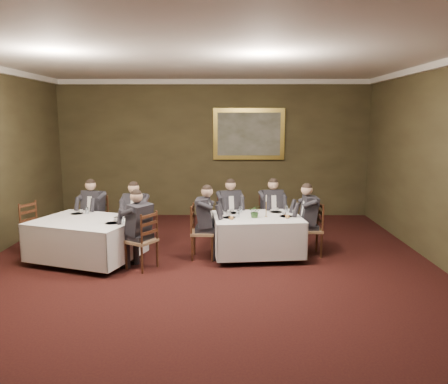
{
  "coord_description": "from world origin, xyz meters",
  "views": [
    {
      "loc": [
        0.35,
        -6.31,
        2.54
      ],
      "look_at": [
        0.29,
        1.87,
        1.15
      ],
      "focal_mm": 35.0,
      "sensor_mm": 36.0,
      "label": 1
    }
  ],
  "objects_px": {
    "diner_main_endright": "(310,228)",
    "diner_sec_endright": "(141,239)",
    "painting": "(249,134)",
    "chair_main_backright": "(271,230)",
    "table_main": "(257,233)",
    "diner_main_backleft": "(229,220)",
    "candlestick": "(266,208)",
    "diner_main_endleft": "(203,231)",
    "chair_sec_backleft": "(96,231)",
    "diner_sec_backright": "(136,224)",
    "chair_main_backleft": "(229,231)",
    "chair_main_endright": "(310,240)",
    "centerpiece": "(255,211)",
    "table_second": "(87,237)",
    "chair_sec_endleft": "(37,240)",
    "diner_main_backright": "(271,219)",
    "chair_sec_backright": "(137,236)",
    "diner_sec_backleft": "(95,220)",
    "chair_main_endleft": "(202,243)",
    "chair_sec_endright": "(142,252)"
  },
  "relations": [
    {
      "from": "diner_sec_backright",
      "to": "candlestick",
      "type": "relative_size",
      "value": 3.23
    },
    {
      "from": "diner_main_backleft",
      "to": "diner_sec_endright",
      "type": "relative_size",
      "value": 1.0
    },
    {
      "from": "chair_main_backright",
      "to": "diner_main_endright",
      "type": "relative_size",
      "value": 0.74
    },
    {
      "from": "diner_main_endright",
      "to": "diner_sec_endright",
      "type": "distance_m",
      "value": 3.1
    },
    {
      "from": "table_main",
      "to": "chair_sec_endleft",
      "type": "bearing_deg",
      "value": 179.12
    },
    {
      "from": "table_main",
      "to": "table_second",
      "type": "distance_m",
      "value": 3.07
    },
    {
      "from": "table_main",
      "to": "diner_sec_endright",
      "type": "height_order",
      "value": "diner_sec_endright"
    },
    {
      "from": "chair_main_backleft",
      "to": "painting",
      "type": "xyz_separation_m",
      "value": [
        0.51,
        2.67,
        1.85
      ]
    },
    {
      "from": "chair_main_backleft",
      "to": "chair_main_endright",
      "type": "distance_m",
      "value": 1.65
    },
    {
      "from": "table_second",
      "to": "chair_main_endright",
      "type": "height_order",
      "value": "chair_main_endright"
    },
    {
      "from": "table_second",
      "to": "painting",
      "type": "xyz_separation_m",
      "value": [
        3.05,
        3.75,
        1.69
      ]
    },
    {
      "from": "chair_main_endleft",
      "to": "chair_main_endright",
      "type": "bearing_deg",
      "value": 97.47
    },
    {
      "from": "table_main",
      "to": "diner_sec_backleft",
      "type": "bearing_deg",
      "value": 167.72
    },
    {
      "from": "table_second",
      "to": "diner_sec_backleft",
      "type": "distance_m",
      "value": 1.02
    },
    {
      "from": "diner_sec_backleft",
      "to": "centerpiece",
      "type": "height_order",
      "value": "diner_sec_backleft"
    },
    {
      "from": "diner_main_backright",
      "to": "chair_main_endleft",
      "type": "height_order",
      "value": "diner_main_backright"
    },
    {
      "from": "table_second",
      "to": "diner_sec_backright",
      "type": "xyz_separation_m",
      "value": [
        0.74,
        0.69,
        0.06
      ]
    },
    {
      "from": "chair_sec_backleft",
      "to": "chair_sec_endleft",
      "type": "height_order",
      "value": "same"
    },
    {
      "from": "chair_main_backleft",
      "to": "diner_sec_endright",
      "type": "relative_size",
      "value": 0.74
    },
    {
      "from": "diner_sec_endright",
      "to": "chair_sec_endleft",
      "type": "height_order",
      "value": "diner_sec_endright"
    },
    {
      "from": "diner_main_endright",
      "to": "centerpiece",
      "type": "distance_m",
      "value": 1.12
    },
    {
      "from": "candlestick",
      "to": "table_main",
      "type": "bearing_deg",
      "value": 169.28
    },
    {
      "from": "diner_main_backleft",
      "to": "chair_main_backright",
      "type": "distance_m",
      "value": 0.88
    },
    {
      "from": "diner_main_backright",
      "to": "candlestick",
      "type": "xyz_separation_m",
      "value": [
        -0.19,
        -0.88,
        0.4
      ]
    },
    {
      "from": "diner_main_endright",
      "to": "diner_sec_endright",
      "type": "relative_size",
      "value": 1.0
    },
    {
      "from": "diner_main_endleft",
      "to": "diner_sec_endright",
      "type": "relative_size",
      "value": 1.0
    },
    {
      "from": "chair_main_endright",
      "to": "centerpiece",
      "type": "height_order",
      "value": "centerpiece"
    },
    {
      "from": "chair_main_backright",
      "to": "candlestick",
      "type": "distance_m",
      "value": 1.11
    },
    {
      "from": "table_main",
      "to": "diner_main_backleft",
      "type": "distance_m",
      "value": 0.92
    },
    {
      "from": "chair_sec_backleft",
      "to": "diner_sec_backright",
      "type": "distance_m",
      "value": 0.98
    },
    {
      "from": "diner_main_backright",
      "to": "diner_sec_endright",
      "type": "height_order",
      "value": "same"
    },
    {
      "from": "chair_sec_backleft",
      "to": "chair_sec_endleft",
      "type": "xyz_separation_m",
      "value": [
        -0.9,
        -0.65,
        0.0
      ]
    },
    {
      "from": "diner_main_endleft",
      "to": "diner_sec_endright",
      "type": "bearing_deg",
      "value": -59.16
    },
    {
      "from": "diner_sec_backleft",
      "to": "chair_sec_backright",
      "type": "height_order",
      "value": "diner_sec_backleft"
    },
    {
      "from": "chair_main_backleft",
      "to": "chair_main_backright",
      "type": "distance_m",
      "value": 0.85
    },
    {
      "from": "chair_sec_backleft",
      "to": "diner_sec_endright",
      "type": "distance_m",
      "value": 1.84
    },
    {
      "from": "table_second",
      "to": "chair_sec_endright",
      "type": "bearing_deg",
      "value": -19.22
    },
    {
      "from": "diner_main_endright",
      "to": "candlestick",
      "type": "height_order",
      "value": "diner_main_endright"
    },
    {
      "from": "chair_main_backright",
      "to": "chair_sec_backleft",
      "type": "bearing_deg",
      "value": -10.77
    },
    {
      "from": "diner_main_endleft",
      "to": "chair_sec_backright",
      "type": "height_order",
      "value": "diner_main_endleft"
    },
    {
      "from": "diner_main_endleft",
      "to": "candlestick",
      "type": "bearing_deg",
      "value": 95.26
    },
    {
      "from": "diner_sec_endright",
      "to": "candlestick",
      "type": "bearing_deg",
      "value": -41.86
    },
    {
      "from": "chair_main_backleft",
      "to": "chair_main_endright",
      "type": "xyz_separation_m",
      "value": [
        1.51,
        -0.67,
        0.0
      ]
    },
    {
      "from": "diner_sec_backright",
      "to": "diner_main_backleft",
      "type": "bearing_deg",
      "value": -164.02
    },
    {
      "from": "painting",
      "to": "chair_main_backright",
      "type": "bearing_deg",
      "value": -82.48
    },
    {
      "from": "chair_sec_backright",
      "to": "centerpiece",
      "type": "bearing_deg",
      "value": 171.73
    },
    {
      "from": "diner_main_backright",
      "to": "centerpiece",
      "type": "relative_size",
      "value": 5.38
    },
    {
      "from": "centerpiece",
      "to": "chair_main_endright",
      "type": "bearing_deg",
      "value": 11.16
    },
    {
      "from": "diner_main_backleft",
      "to": "centerpiece",
      "type": "distance_m",
      "value": 1.05
    },
    {
      "from": "table_second",
      "to": "diner_main_backright",
      "type": "relative_size",
      "value": 1.57
    }
  ]
}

